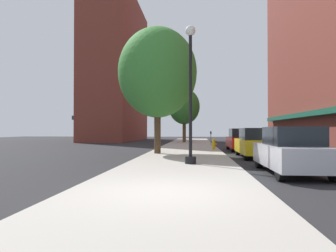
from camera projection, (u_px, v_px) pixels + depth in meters
ground_plane at (237, 149)px, 24.55m from camera, size 90.00×90.00×0.00m
sidewalk_slab at (188, 147)px, 25.91m from camera, size 4.80×50.00×0.12m
building_far_background at (118, 71)px, 45.00m from camera, size 6.80×18.00×20.82m
lamppost at (190, 91)px, 12.85m from camera, size 0.48×0.48×5.90m
fire_hydrant at (214, 144)px, 22.13m from camera, size 0.33×0.26×0.79m
parking_meter_near at (211, 136)px, 28.30m from camera, size 0.14×0.09×1.31m
tree_near at (184, 107)px, 35.48m from camera, size 3.65×3.65×6.31m
tree_mid at (157, 73)px, 18.58m from camera, size 4.84×4.84×7.76m
car_silver at (291, 151)px, 10.58m from camera, size 1.80×4.30×1.66m
car_yellow at (256, 143)px, 16.88m from camera, size 1.80×4.30×1.66m
car_red at (241, 140)px, 22.49m from camera, size 1.80×4.30×1.66m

